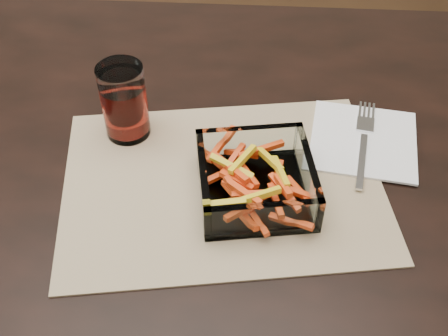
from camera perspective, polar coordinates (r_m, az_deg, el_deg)
The scene contains 6 objects.
dining_table at distance 0.91m, azimuth -8.39°, elevation -2.84°, with size 1.60×0.90×0.75m.
placemat at distance 0.80m, azimuth -0.13°, elevation -1.50°, with size 0.45×0.33×0.00m, color tan.
glass_bowl at distance 0.77m, azimuth 3.23°, elevation -1.40°, with size 0.18×0.18×0.06m.
tumbler at distance 0.85m, azimuth -10.07°, elevation 6.44°, with size 0.07×0.07×0.12m.
napkin at distance 0.88m, azimuth 13.98°, elevation 2.74°, with size 0.16×0.16×0.00m, color white.
fork at distance 0.88m, azimuth 14.02°, elevation 2.81°, with size 0.05×0.19×0.00m.
Camera 1 is at (0.17, -0.58, 1.34)m, focal length 45.00 mm.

